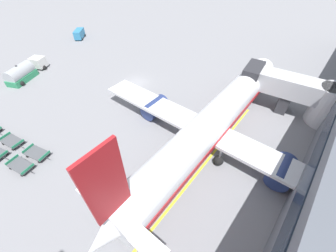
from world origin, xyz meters
The scene contains 9 objects.
ground_plane centered at (0.00, 0.00, 0.00)m, with size 500.00×500.00×0.00m, color gray.
jet_bridge centered at (26.12, 9.65, 3.59)m, with size 15.64×6.77×6.14m.
airplane centered at (18.77, -4.12, 3.09)m, with size 35.49×39.09×12.45m.
fuel_tanker_primary centered at (-18.16, -12.94, 1.32)m, with size 6.44×9.25×3.21m.
service_van centered at (-28.67, 5.97, 1.20)m, with size 4.30×4.46×2.22m.
baggage_dolly_row_near_col_c centered at (3.67, -23.02, 0.49)m, with size 3.87×2.30×0.92m.
baggage_dolly_row_mid_a_col_b centered at (-1.42, -22.04, 0.49)m, with size 3.87×2.27×0.92m.
baggage_dolly_row_mid_a_col_c centered at (3.28, -20.84, 0.49)m, with size 3.87×2.43×0.92m.
stand_guidance_stripe centered at (20.74, -12.17, 0.00)m, with size 1.38×36.16×0.01m.
Camera 1 is at (27.09, -22.94, 21.20)m, focal length 22.00 mm.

